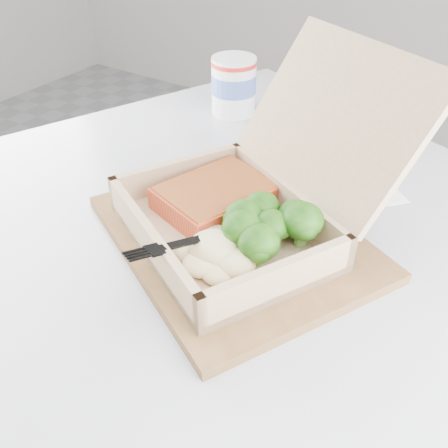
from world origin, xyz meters
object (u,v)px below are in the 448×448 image
Objects in this scene: takeout_container at (260,190)px; paper_cup at (234,84)px; cafe_table at (220,334)px; serving_tray at (234,237)px.

takeout_container is 0.36m from paper_cup.
takeout_container reaches higher than cafe_table.
paper_cup is at bearing 122.63° from serving_tray.
paper_cup is at bearing 119.55° from cafe_table.
serving_tray is at bearing -16.95° from cafe_table.
cafe_table is at bearing 163.05° from serving_tray.
serving_tray is at bearing -57.37° from paper_cup.
takeout_container is at bearing -52.74° from paper_cup.
paper_cup reaches higher than serving_tray.
cafe_table is 0.20m from serving_tray.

